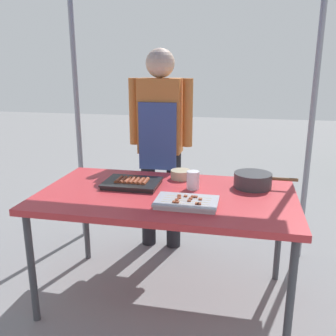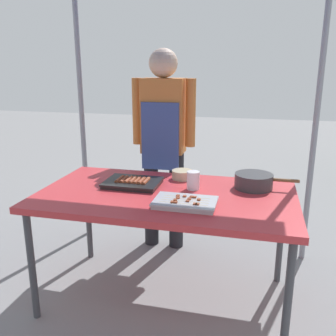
{
  "view_description": "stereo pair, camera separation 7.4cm",
  "coord_description": "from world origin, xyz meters",
  "px_view_note": "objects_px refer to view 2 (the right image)",
  "views": [
    {
      "loc": [
        0.46,
        -2.15,
        1.53
      ],
      "look_at": [
        0.0,
        0.05,
        0.9
      ],
      "focal_mm": 39.73,
      "sensor_mm": 36.0,
      "label": 1
    },
    {
      "loc": [
        0.54,
        -2.14,
        1.53
      ],
      "look_at": [
        0.0,
        0.05,
        0.9
      ],
      "focal_mm": 39.73,
      "sensor_mm": 36.0,
      "label": 2
    }
  ],
  "objects_px": {
    "tray_grilled_sausages": "(133,182)",
    "drink_cup_near_edge": "(193,180)",
    "cooking_wok": "(254,181)",
    "stall_table": "(166,201)",
    "vendor_woman": "(163,134)",
    "tray_meat_skewers": "(185,203)",
    "condiment_bowl": "(182,175)"
  },
  "relations": [
    {
      "from": "cooking_wok",
      "to": "condiment_bowl",
      "type": "height_order",
      "value": "cooking_wok"
    },
    {
      "from": "vendor_woman",
      "to": "condiment_bowl",
      "type": "bearing_deg",
      "value": 120.04
    },
    {
      "from": "stall_table",
      "to": "drink_cup_near_edge",
      "type": "distance_m",
      "value": 0.22
    },
    {
      "from": "drink_cup_near_edge",
      "to": "vendor_woman",
      "type": "xyz_separation_m",
      "value": [
        -0.36,
        0.62,
        0.17
      ]
    },
    {
      "from": "cooking_wok",
      "to": "vendor_woman",
      "type": "height_order",
      "value": "vendor_woman"
    },
    {
      "from": "stall_table",
      "to": "vendor_woman",
      "type": "bearing_deg",
      "value": 105.68
    },
    {
      "from": "tray_meat_skewers",
      "to": "condiment_bowl",
      "type": "distance_m",
      "value": 0.52
    },
    {
      "from": "tray_grilled_sausages",
      "to": "cooking_wok",
      "type": "distance_m",
      "value": 0.8
    },
    {
      "from": "tray_grilled_sausages",
      "to": "drink_cup_near_edge",
      "type": "relative_size",
      "value": 3.12
    },
    {
      "from": "condiment_bowl",
      "to": "vendor_woman",
      "type": "bearing_deg",
      "value": 120.04
    },
    {
      "from": "cooking_wok",
      "to": "stall_table",
      "type": "bearing_deg",
      "value": -156.52
    },
    {
      "from": "drink_cup_near_edge",
      "to": "condiment_bowl",
      "type": "bearing_deg",
      "value": 119.74
    },
    {
      "from": "stall_table",
      "to": "condiment_bowl",
      "type": "bearing_deg",
      "value": 83.73
    },
    {
      "from": "tray_meat_skewers",
      "to": "drink_cup_near_edge",
      "type": "xyz_separation_m",
      "value": [
        -0.01,
        0.3,
        0.04
      ]
    },
    {
      "from": "tray_meat_skewers",
      "to": "vendor_woman",
      "type": "xyz_separation_m",
      "value": [
        -0.37,
        0.92,
        0.22
      ]
    },
    {
      "from": "tray_meat_skewers",
      "to": "cooking_wok",
      "type": "distance_m",
      "value": 0.56
    },
    {
      "from": "stall_table",
      "to": "drink_cup_near_edge",
      "type": "relative_size",
      "value": 13.67
    },
    {
      "from": "stall_table",
      "to": "tray_meat_skewers",
      "type": "bearing_deg",
      "value": -48.75
    },
    {
      "from": "stall_table",
      "to": "drink_cup_near_edge",
      "type": "bearing_deg",
      "value": 38.84
    },
    {
      "from": "tray_meat_skewers",
      "to": "condiment_bowl",
      "type": "bearing_deg",
      "value": 103.71
    },
    {
      "from": "tray_grilled_sausages",
      "to": "vendor_woman",
      "type": "bearing_deg",
      "value": 85.92
    },
    {
      "from": "tray_meat_skewers",
      "to": "condiment_bowl",
      "type": "xyz_separation_m",
      "value": [
        -0.12,
        0.5,
        0.01
      ]
    },
    {
      "from": "tray_meat_skewers",
      "to": "condiment_bowl",
      "type": "relative_size",
      "value": 2.51
    },
    {
      "from": "condiment_bowl",
      "to": "vendor_woman",
      "type": "height_order",
      "value": "vendor_woman"
    },
    {
      "from": "tray_grilled_sausages",
      "to": "cooking_wok",
      "type": "relative_size",
      "value": 0.9
    },
    {
      "from": "condiment_bowl",
      "to": "drink_cup_near_edge",
      "type": "relative_size",
      "value": 1.22
    },
    {
      "from": "stall_table",
      "to": "vendor_woman",
      "type": "height_order",
      "value": "vendor_woman"
    },
    {
      "from": "stall_table",
      "to": "cooking_wok",
      "type": "bearing_deg",
      "value": 23.48
    },
    {
      "from": "stall_table",
      "to": "tray_grilled_sausages",
      "type": "bearing_deg",
      "value": 158.58
    },
    {
      "from": "tray_grilled_sausages",
      "to": "drink_cup_near_edge",
      "type": "xyz_separation_m",
      "value": [
        0.4,
        0.02,
        0.04
      ]
    },
    {
      "from": "cooking_wok",
      "to": "tray_grilled_sausages",
      "type": "bearing_deg",
      "value": -170.53
    },
    {
      "from": "tray_grilled_sausages",
      "to": "vendor_woman",
      "type": "height_order",
      "value": "vendor_woman"
    }
  ]
}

